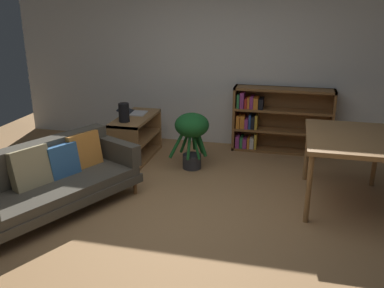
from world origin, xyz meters
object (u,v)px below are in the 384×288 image
(desk_speaker, at_px, (124,113))
(dining_table, at_px, (349,143))
(bookshelf, at_px, (275,120))
(fabric_couch, at_px, (52,178))
(media_console, at_px, (136,137))
(open_laptop, at_px, (134,112))
(potted_floor_plant, at_px, (192,131))

(desk_speaker, bearing_deg, dining_table, -10.11)
(bookshelf, bearing_deg, desk_speaker, -150.84)
(fabric_couch, height_order, media_console, fabric_couch)
(open_laptop, relative_size, bookshelf, 0.29)
(potted_floor_plant, xyz_separation_m, dining_table, (1.90, -0.59, 0.18))
(open_laptop, distance_m, bookshelf, 2.10)
(fabric_couch, xyz_separation_m, bookshelf, (2.22, 2.52, 0.11))
(potted_floor_plant, relative_size, dining_table, 0.63)
(media_console, height_order, bookshelf, bookshelf)
(desk_speaker, relative_size, potted_floor_plant, 0.33)
(fabric_couch, distance_m, desk_speaker, 1.50)
(media_console, xyz_separation_m, open_laptop, (-0.08, 0.14, 0.33))
(media_console, xyz_separation_m, dining_table, (2.78, -0.79, 0.40))
(fabric_couch, distance_m, dining_table, 3.24)
(fabric_couch, height_order, open_laptop, fabric_couch)
(desk_speaker, distance_m, potted_floor_plant, 0.95)
(media_console, relative_size, dining_table, 0.83)
(fabric_couch, relative_size, media_console, 1.96)
(dining_table, bearing_deg, fabric_couch, -163.33)
(desk_speaker, distance_m, dining_table, 2.87)
(media_console, bearing_deg, fabric_couch, -100.22)
(potted_floor_plant, height_order, dining_table, dining_table)
(fabric_couch, xyz_separation_m, potted_floor_plant, (1.19, 1.51, 0.15))
(media_console, height_order, desk_speaker, desk_speaker)
(dining_table, bearing_deg, open_laptop, 161.92)
(open_laptop, distance_m, dining_table, 3.00)
(fabric_couch, bearing_deg, bookshelf, 48.62)
(media_console, bearing_deg, potted_floor_plant, -13.25)
(dining_table, relative_size, bookshelf, 0.84)
(open_laptop, xyz_separation_m, desk_speaker, (0.03, -0.43, 0.11))
(fabric_couch, distance_m, bookshelf, 3.36)
(fabric_couch, xyz_separation_m, dining_table, (3.09, 0.93, 0.33))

